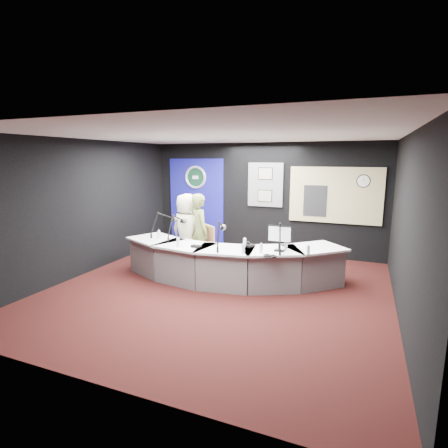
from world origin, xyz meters
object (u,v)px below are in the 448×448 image
at_px(person_man, 187,231).
at_px(person_woman, 200,232).
at_px(armchair_left, 187,246).
at_px(armchair_right, 200,250).
at_px(broadcast_desk, 226,263).

bearing_deg(person_man, person_woman, -174.83).
relative_size(armchair_left, armchair_right, 1.10).
relative_size(broadcast_desk, armchair_left, 4.68).
xyz_separation_m(armchair_left, person_woman, (0.34, -0.03, 0.35)).
relative_size(broadcast_desk, person_man, 2.72).
bearing_deg(person_woman, broadcast_desk, -166.79).
distance_m(armchair_left, person_man, 0.35).
bearing_deg(armchair_right, person_man, -147.89).
height_order(broadcast_desk, armchair_right, armchair_right).
bearing_deg(person_man, broadcast_desk, 165.09).
xyz_separation_m(broadcast_desk, armchair_left, (-1.16, 0.54, 0.11)).
bearing_deg(broadcast_desk, armchair_right, 148.22).
xyz_separation_m(broadcast_desk, person_woman, (-0.82, 0.51, 0.46)).
height_order(broadcast_desk, person_man, person_man).
xyz_separation_m(armchair_left, person_man, (0.00, 0.00, 0.35)).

